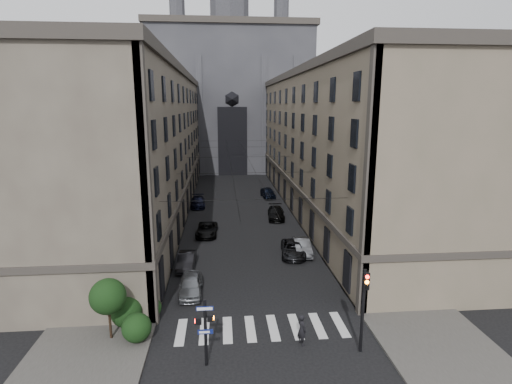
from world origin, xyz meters
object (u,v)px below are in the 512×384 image
object	(u,v)px
car_right_near	(302,247)
pedestrian	(302,329)
car_left_midfar	(207,230)
pedestrian_signal_left	(205,328)
car_right_midfar	(276,213)
car_left_far	(198,202)
gothic_tower	(230,90)
traffic_light_right	(364,301)
car_right_midnear	(293,249)
car_left_midnear	(186,261)
car_right_far	(268,193)
car_left_near	(191,285)

from	to	relation	value
car_right_near	pedestrian	size ratio (longest dim) A/B	2.25
car_left_midfar	car_right_near	distance (m)	11.55
pedestrian_signal_left	car_right_near	distance (m)	18.81
car_right_midfar	car_left_far	bearing A→B (deg)	150.31
pedestrian_signal_left	car_right_midfar	distance (m)	30.26
gothic_tower	traffic_light_right	bearing A→B (deg)	-85.62
pedestrian_signal_left	car_right_midnear	size ratio (longest dim) A/B	0.81
pedestrian_signal_left	car_left_far	world-z (taller)	pedestrian_signal_left
pedestrian_signal_left	gothic_tower	bearing A→B (deg)	87.26
car_right_near	car_right_midfar	world-z (taller)	car_right_midfar
pedestrian_signal_left	car_left_far	bearing A→B (deg)	93.74
gothic_tower	car_right_near	size ratio (longest dim) A/B	13.00
traffic_light_right	car_left_midnear	size ratio (longest dim) A/B	1.25
pedestrian_signal_left	car_left_midfar	distance (m)	23.15
car_left_midnear	car_right_far	xyz separation A→B (m)	(10.58, 27.17, 0.10)
car_right_far	traffic_light_right	bearing A→B (deg)	-94.59
car_left_far	car_right_midfar	xyz separation A→B (m)	(10.37, -7.12, 0.03)
pedestrian_signal_left	car_right_midnear	bearing A→B (deg)	63.91
pedestrian_signal_left	car_right_midfar	size ratio (longest dim) A/B	0.79
car_left_midnear	pedestrian	xyz separation A→B (m)	(7.97, -12.49, 0.31)
car_left_near	traffic_light_right	bearing A→B (deg)	-39.17
car_right_near	car_right_midnear	size ratio (longest dim) A/B	0.90
car_left_midfar	car_right_midfar	xyz separation A→B (m)	(8.69, 6.06, 0.06)
traffic_light_right	car_left_midnear	world-z (taller)	traffic_light_right
car_left_midfar	pedestrian_signal_left	bearing A→B (deg)	-85.63
pedestrian_signal_left	car_left_near	world-z (taller)	pedestrian_signal_left
traffic_light_right	car_right_far	distance (m)	40.82
gothic_tower	car_left_midfar	xyz separation A→B (m)	(-4.20, -50.38, -17.13)
car_left_near	car_right_midnear	distance (m)	11.79
car_left_far	car_right_midfar	bearing A→B (deg)	-37.16
car_right_midfar	car_left_midfar	bearing A→B (deg)	-140.33
pedestrian_signal_left	car_right_midnear	xyz separation A→B (m)	(7.88, 16.08, -1.64)
traffic_light_right	car_right_near	xyz separation A→B (m)	(-0.28, 16.11, -2.55)
car_right_near	pedestrian	bearing A→B (deg)	-98.47
car_left_midnear	car_left_far	bearing A→B (deg)	92.60
pedestrian_signal_left	car_right_near	bearing A→B (deg)	61.89
car_left_midfar	gothic_tower	bearing A→B (deg)	87.91
pedestrian_signal_left	car_right_midfar	bearing A→B (deg)	74.64
car_right_midnear	gothic_tower	bearing A→B (deg)	101.38
car_left_midnear	car_left_far	size ratio (longest dim) A/B	0.85
traffic_light_right	car_left_near	xyz separation A→B (m)	(-10.57, 8.47, -2.55)
pedestrian_signal_left	traffic_light_right	distance (m)	9.18
pedestrian_signal_left	car_right_midnear	world-z (taller)	pedestrian_signal_left
traffic_light_right	car_right_midnear	xyz separation A→B (m)	(-1.24, 15.66, -2.60)
gothic_tower	car_left_near	size ratio (longest dim) A/B	13.29
car_left_near	car_right_midfar	distance (m)	22.36
car_left_far	car_right_far	distance (m)	11.80
car_left_near	car_left_midfar	bearing A→B (deg)	86.40
car_right_midnear	car_right_far	bearing A→B (deg)	95.91
car_right_far	pedestrian	bearing A→B (deg)	-99.40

